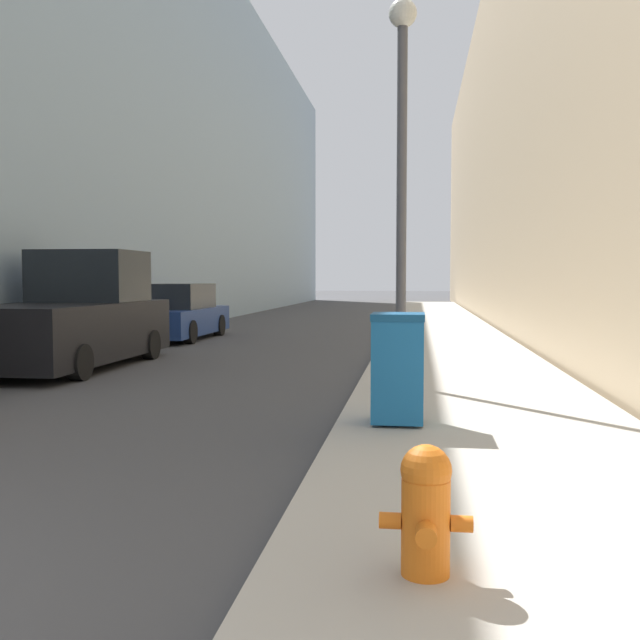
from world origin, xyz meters
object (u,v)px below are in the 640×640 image
object	(u,v)px
lamppost	(402,160)
pickup_truck	(74,319)
trash_bin	(398,367)
parked_sedan_near	(178,314)
fire_hydrant	(426,507)

from	to	relation	value
lamppost	pickup_truck	world-z (taller)	lamppost
trash_bin	pickup_truck	bearing A→B (deg)	140.30
parked_sedan_near	lamppost	bearing A→B (deg)	-54.02
lamppost	pickup_truck	xyz separation A→B (m)	(-6.56, 2.62, -2.57)
fire_hydrant	pickup_truck	world-z (taller)	pickup_truck
trash_bin	fire_hydrant	bearing A→B (deg)	-86.33
fire_hydrant	parked_sedan_near	xyz separation A→B (m)	(-6.96, 16.11, 0.21)
fire_hydrant	lamppost	distance (m)	7.57
lamppost	fire_hydrant	bearing A→B (deg)	-87.55
parked_sedan_near	trash_bin	bearing A→B (deg)	-60.90
pickup_truck	parked_sedan_near	size ratio (longest dim) A/B	1.12
fire_hydrant	parked_sedan_near	world-z (taller)	parked_sedan_near
pickup_truck	lamppost	bearing A→B (deg)	-21.76
trash_bin	lamppost	world-z (taller)	lamppost
fire_hydrant	lamppost	size ratio (longest dim) A/B	0.13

